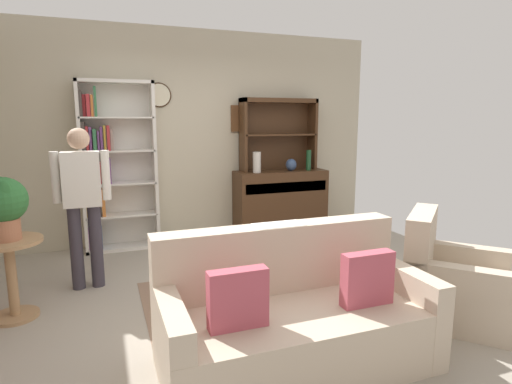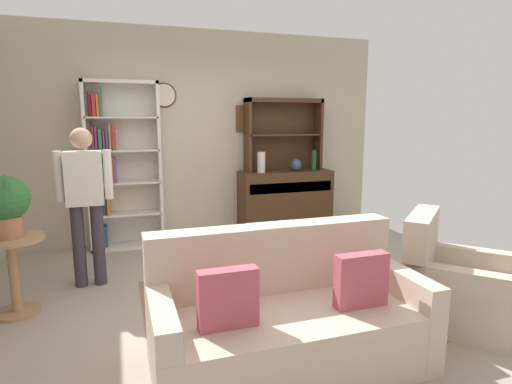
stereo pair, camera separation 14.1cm
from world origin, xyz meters
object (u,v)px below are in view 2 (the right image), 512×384
object	(u,v)px
bookshelf	(117,166)
coffee_table	(238,266)
bottle_wine	(314,160)
person_reading	(85,196)
sideboard_hutch	(283,125)
book_stack	(235,252)
sideboard	(285,199)
couch_floral	(287,319)
vase_tall	(261,162)
plant_stand	(13,267)
armchair_floral	(451,287)
potted_plant_large	(6,202)
vase_round	(296,165)

from	to	relation	value
bookshelf	coffee_table	world-z (taller)	bookshelf
bottle_wine	person_reading	bearing A→B (deg)	-160.87
sideboard_hutch	book_stack	distance (m)	2.63
sideboard	couch_floral	bearing A→B (deg)	-112.09
bookshelf	vase_tall	bearing A→B (deg)	-5.07
plant_stand	bookshelf	bearing A→B (deg)	62.55
armchair_floral	book_stack	world-z (taller)	armchair_floral
plant_stand	person_reading	size ratio (longest dim) A/B	0.43
bottle_wine	book_stack	world-z (taller)	bottle_wine
potted_plant_large	person_reading	size ratio (longest dim) A/B	0.33
bottle_wine	coffee_table	bearing A→B (deg)	-131.07
sideboard_hutch	coffee_table	world-z (taller)	sideboard_hutch
coffee_table	plant_stand	bearing A→B (deg)	167.70
bookshelf	armchair_floral	world-z (taller)	bookshelf
vase_round	sideboard	bearing A→B (deg)	152.83
bottle_wine	plant_stand	size ratio (longest dim) A/B	0.43
vase_round	coffee_table	world-z (taller)	vase_round
sideboard	vase_tall	world-z (taller)	vase_tall
potted_plant_large	vase_tall	bearing A→B (deg)	29.05
sideboard	plant_stand	size ratio (longest dim) A/B	1.93
vase_round	bottle_wine	size ratio (longest dim) A/B	0.59
bookshelf	plant_stand	size ratio (longest dim) A/B	3.11
vase_tall	bottle_wine	size ratio (longest dim) A/B	0.98
vase_tall	vase_round	size ratio (longest dim) A/B	1.65
bottle_wine	armchair_floral	xyz separation A→B (m)	(-0.09, -2.75, -0.77)
bookshelf	person_reading	distance (m)	1.24
vase_tall	armchair_floral	bearing A→B (deg)	-75.97
couch_floral	book_stack	bearing A→B (deg)	93.37
sideboard_hutch	coffee_table	xyz separation A→B (m)	(-1.27, -2.10, -1.21)
bookshelf	book_stack	xyz separation A→B (m)	(0.97, -2.00, -0.60)
vase_round	potted_plant_large	size ratio (longest dim) A/B	0.33
sideboard_hutch	potted_plant_large	xyz separation A→B (m)	(-3.12, -1.70, -0.58)
plant_stand	sideboard_hutch	bearing A→B (deg)	28.61
couch_floral	armchair_floral	xyz separation A→B (m)	(1.51, 0.13, -0.02)
bookshelf	sideboard	distance (m)	2.31
potted_plant_large	coffee_table	bearing A→B (deg)	-12.12
armchair_floral	sideboard	bearing A→B (deg)	96.03
sideboard	vase_tall	xyz separation A→B (m)	(-0.39, -0.08, 0.55)
person_reading	couch_floral	bearing A→B (deg)	-54.29
sideboard	coffee_table	xyz separation A→B (m)	(-1.27, -1.99, -0.16)
coffee_table	book_stack	size ratio (longest dim) A/B	3.69
couch_floral	potted_plant_large	distance (m)	2.45
sideboard	bottle_wine	xyz separation A→B (m)	(0.39, -0.09, 0.55)
potted_plant_large	person_reading	bearing A→B (deg)	40.64
armchair_floral	potted_plant_large	size ratio (longest dim) A/B	2.10
coffee_table	book_stack	world-z (taller)	book_stack
potted_plant_large	book_stack	bearing A→B (deg)	-9.76
bottle_wine	couch_floral	distance (m)	3.38
book_stack	sideboard	bearing A→B (deg)	56.39
vase_tall	vase_round	xyz separation A→B (m)	(0.52, 0.01, -0.06)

